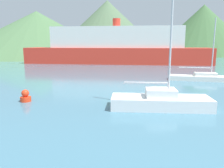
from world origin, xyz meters
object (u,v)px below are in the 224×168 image
object	(u,v)px
sailboat_middle	(161,100)
ferry_distant	(116,48)
buoy_marker	(26,97)
sailboat_inner	(205,77)

from	to	relation	value
sailboat_middle	ferry_distant	size ratio (longest dim) A/B	0.26
buoy_marker	ferry_distant	bearing A→B (deg)	69.90
sailboat_inner	sailboat_middle	xyz separation A→B (m)	(-8.43, -9.51, 0.15)
ferry_distant	buoy_marker	distance (m)	30.69
sailboat_middle	ferry_distant	distance (m)	31.59
buoy_marker	sailboat_middle	bearing A→B (deg)	-16.97
sailboat_middle	sailboat_inner	bearing A→B (deg)	59.45
ferry_distant	buoy_marker	world-z (taller)	ferry_distant
sailboat_inner	sailboat_middle	size ratio (longest dim) A/B	0.80
sailboat_inner	sailboat_middle	world-z (taller)	sailboat_middle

